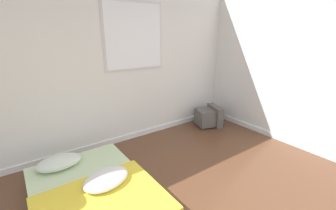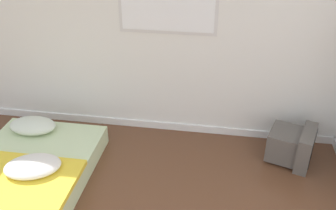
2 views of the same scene
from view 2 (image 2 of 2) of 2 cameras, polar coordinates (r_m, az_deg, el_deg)
wall_back at (r=4.23m, az=-9.45°, el=12.30°), size 7.69×0.08×2.60m
mattress_bed at (r=3.96m, az=-21.22°, el=-9.99°), size 1.19×1.73×0.35m
crt_tv at (r=4.21m, az=18.48°, el=-5.84°), size 0.55×0.54×0.40m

